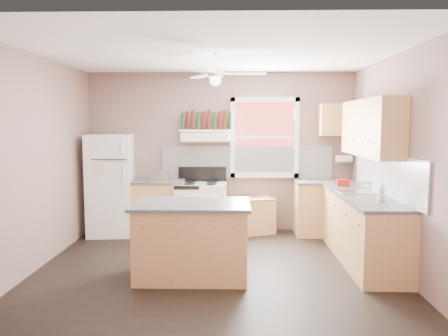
{
  "coord_description": "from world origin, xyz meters",
  "views": [
    {
      "loc": [
        0.23,
        -5.45,
        1.84
      ],
      "look_at": [
        0.1,
        0.3,
        1.25
      ],
      "focal_mm": 35.0,
      "sensor_mm": 36.0,
      "label": 1
    }
  ],
  "objects_px": {
    "toaster": "(160,175)",
    "cart": "(256,216)",
    "refrigerator": "(111,185)",
    "island": "(192,241)",
    "stove": "(201,209)"
  },
  "relations": [
    {
      "from": "stove",
      "to": "island",
      "type": "bearing_deg",
      "value": -87.22
    },
    {
      "from": "stove",
      "to": "cart",
      "type": "relative_size",
      "value": 1.47
    },
    {
      "from": "toaster",
      "to": "island",
      "type": "xyz_separation_m",
      "value": [
        0.72,
        -1.99,
        -0.56
      ]
    },
    {
      "from": "refrigerator",
      "to": "toaster",
      "type": "bearing_deg",
      "value": -4.73
    },
    {
      "from": "stove",
      "to": "cart",
      "type": "xyz_separation_m",
      "value": [
        0.91,
        0.1,
        -0.14
      ]
    },
    {
      "from": "refrigerator",
      "to": "cart",
      "type": "height_order",
      "value": "refrigerator"
    },
    {
      "from": "refrigerator",
      "to": "stove",
      "type": "relative_size",
      "value": 1.93
    },
    {
      "from": "refrigerator",
      "to": "stove",
      "type": "xyz_separation_m",
      "value": [
        1.49,
        0.01,
        -0.4
      ]
    },
    {
      "from": "toaster",
      "to": "cart",
      "type": "height_order",
      "value": "toaster"
    },
    {
      "from": "cart",
      "to": "island",
      "type": "bearing_deg",
      "value": -129.99
    },
    {
      "from": "toaster",
      "to": "stove",
      "type": "bearing_deg",
      "value": -2.29
    },
    {
      "from": "island",
      "to": "stove",
      "type": "bearing_deg",
      "value": 90.87
    },
    {
      "from": "refrigerator",
      "to": "island",
      "type": "height_order",
      "value": "refrigerator"
    },
    {
      "from": "refrigerator",
      "to": "toaster",
      "type": "xyz_separation_m",
      "value": [
        0.81,
        0.01,
        0.16
      ]
    },
    {
      "from": "toaster",
      "to": "island",
      "type": "bearing_deg",
      "value": -72.74
    }
  ]
}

